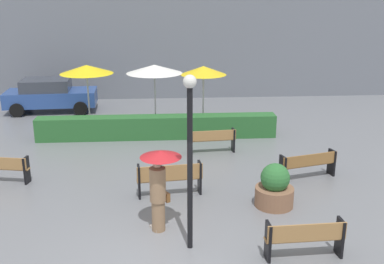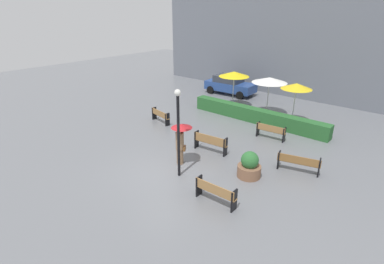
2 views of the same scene
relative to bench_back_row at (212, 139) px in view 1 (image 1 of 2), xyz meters
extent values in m
plane|color=slate|center=(-2.03, -6.53, -0.51)|extent=(60.00, 60.00, 0.00)
cube|color=#9E7242|center=(0.00, 0.05, -0.04)|extent=(1.67, 0.40, 0.04)
cube|color=#9E7242|center=(0.01, -0.09, 0.16)|extent=(1.65, 0.19, 0.35)
cube|color=black|center=(-0.77, -0.04, -0.09)|extent=(0.09, 0.35, 0.84)
cube|color=black|center=(0.76, 0.10, -0.09)|extent=(0.09, 0.35, 0.84)
cube|color=#9E7242|center=(1.21, -6.79, -0.07)|extent=(1.72, 0.33, 0.04)
cube|color=#9E7242|center=(1.22, -6.94, 0.15)|extent=(1.71, 0.11, 0.39)
cube|color=black|center=(0.42, -6.84, -0.08)|extent=(0.07, 0.36, 0.85)
cube|color=black|center=(2.00, -6.77, -0.08)|extent=(0.07, 0.36, 0.85)
cube|color=#9E7242|center=(-6.58, -2.16, -0.07)|extent=(1.67, 0.53, 0.04)
cube|color=black|center=(-5.83, -2.32, -0.10)|extent=(0.12, 0.33, 0.83)
cube|color=#9E7242|center=(-1.59, -3.43, -0.03)|extent=(1.85, 0.45, 0.04)
cube|color=#9E7242|center=(-1.58, -3.58, 0.21)|extent=(1.82, 0.24, 0.44)
cube|color=black|center=(-2.44, -3.55, -0.04)|extent=(0.10, 0.35, 0.94)
cube|color=black|center=(-0.74, -3.36, -0.04)|extent=(0.10, 0.35, 0.94)
cube|color=olive|center=(2.64, -2.50, -0.07)|extent=(1.86, 0.74, 0.04)
cube|color=olive|center=(2.68, -2.64, 0.13)|extent=(1.80, 0.52, 0.36)
cube|color=black|center=(1.81, -2.74, -0.10)|extent=(0.15, 0.36, 0.82)
cube|color=black|center=(3.48, -2.29, -0.10)|extent=(0.15, 0.36, 0.82)
cylinder|color=#8C6B4C|center=(-1.90, -5.42, -0.13)|extent=(0.32, 0.32, 0.77)
cube|color=#B2A599|center=(-1.93, -5.37, -0.47)|extent=(0.39, 0.41, 0.08)
cylinder|color=#8C6B4C|center=(-1.90, -5.42, 0.67)|extent=(0.38, 0.38, 0.83)
sphere|color=tan|center=(-1.90, -5.42, 1.19)|extent=(0.21, 0.21, 0.21)
cube|color=brown|center=(-1.73, -5.29, 0.31)|extent=(0.23, 0.29, 0.22)
cylinder|color=black|center=(-1.82, -5.37, 0.97)|extent=(0.02, 0.02, 0.90)
cone|color=maroon|center=(-1.82, -5.37, 1.42)|extent=(0.97, 0.97, 0.16)
cylinder|color=brown|center=(1.18, -4.31, -0.25)|extent=(1.03, 1.03, 0.52)
sphere|color=#2D6B33|center=(1.18, -4.31, 0.29)|extent=(0.77, 0.77, 0.77)
cylinder|color=black|center=(-1.20, -6.24, 1.31)|extent=(0.12, 0.12, 3.65)
sphere|color=white|center=(-1.20, -6.24, 3.26)|extent=(0.28, 0.28, 0.28)
cylinder|color=silver|center=(-4.79, 3.42, 0.74)|extent=(0.06, 0.06, 2.50)
cone|color=yellow|center=(-4.79, 3.42, 1.99)|extent=(2.16, 2.16, 0.35)
cylinder|color=silver|center=(-2.04, 3.44, 0.73)|extent=(0.06, 0.06, 2.47)
cone|color=white|center=(-2.04, 3.44, 1.96)|extent=(2.32, 2.32, 0.35)
cylinder|color=silver|center=(-0.05, 3.05, 0.72)|extent=(0.06, 0.06, 2.46)
cone|color=yellow|center=(-0.05, 3.05, 1.95)|extent=(1.87, 1.87, 0.35)
cube|color=#28602D|center=(-1.96, 1.87, -0.07)|extent=(9.29, 0.70, 0.88)
cube|color=slate|center=(-2.03, 9.47, 4.19)|extent=(28.00, 1.20, 9.40)
cube|color=#28478C|center=(-7.03, 6.43, 0.16)|extent=(4.29, 1.99, 0.70)
cube|color=#333842|center=(-7.22, 6.41, 0.79)|extent=(2.29, 1.73, 0.55)
cylinder|color=black|center=(-5.65, 7.38, -0.19)|extent=(0.65, 0.26, 0.64)
cylinder|color=black|center=(-5.55, 5.63, -0.19)|extent=(0.65, 0.26, 0.64)
cylinder|color=black|center=(-8.50, 7.22, -0.19)|extent=(0.65, 0.26, 0.64)
cylinder|color=black|center=(-8.40, 5.47, -0.19)|extent=(0.65, 0.26, 0.64)
camera|label=1|loc=(-1.77, -15.23, 4.97)|focal=42.56mm
camera|label=2|loc=(6.73, -14.63, 6.40)|focal=28.07mm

